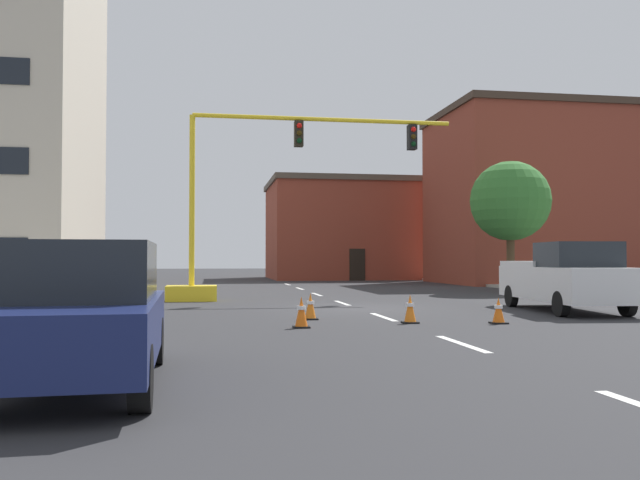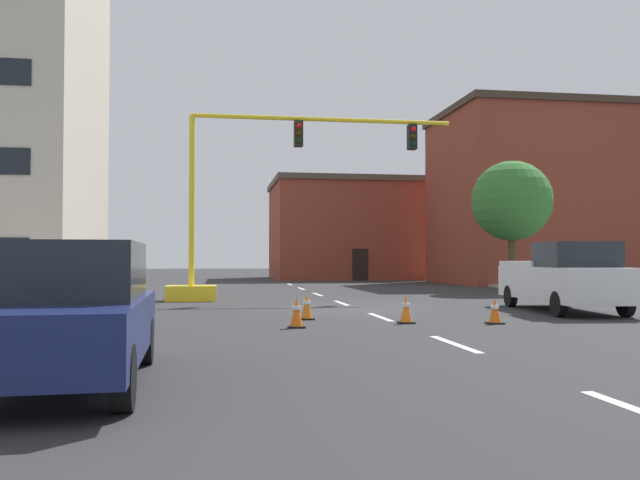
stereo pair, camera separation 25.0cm
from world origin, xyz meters
name	(u,v)px [view 2 (the right image)]	position (x,y,z in m)	size (l,w,h in m)	color
ground_plane	(356,309)	(0.00, 0.00, 0.00)	(160.00, 160.00, 0.00)	#2D2D30
sidewalk_right	(603,290)	(13.17, 8.00, 0.07)	(6.00, 56.00, 0.14)	#9E998E
lane_stripe_seg_1	(455,344)	(0.00, -8.50, 0.00)	(0.16, 2.40, 0.01)	silver
lane_stripe_seg_2	(380,317)	(0.00, -3.00, 0.00)	(0.16, 2.40, 0.01)	silver
lane_stripe_seg_3	(341,303)	(0.00, 2.50, 0.00)	(0.16, 2.40, 0.01)	silver
lane_stripe_seg_4	(317,294)	(0.00, 8.00, 0.00)	(0.16, 2.40, 0.01)	silver
lane_stripe_seg_5	(301,289)	(0.00, 13.50, 0.00)	(0.16, 2.40, 0.01)	silver
lane_stripe_seg_6	(290,284)	(0.00, 19.00, 0.00)	(0.16, 2.40, 0.01)	silver
building_brick_center	(347,230)	(5.51, 29.64, 3.69)	(11.38, 9.90, 7.37)	brown
building_row_right	(548,197)	(16.04, 18.46, 5.32)	(13.17, 9.31, 10.63)	brown
traffic_signal_gantry	(232,236)	(-3.69, 4.52, 2.34)	(10.64, 1.20, 6.83)	yellow
tree_right_mid	(512,201)	(9.03, 8.54, 4.14)	(3.64, 3.64, 5.98)	#4C3823
pickup_truck_white	(564,278)	(5.69, -2.04, 0.97)	(2.51, 5.57, 1.99)	white
sedan_navy_near_left	(66,312)	(-6.02, -11.51, 0.89)	(2.01, 4.56, 1.74)	navy
traffic_cone_roadside_a	(297,312)	(-2.48, -5.32, 0.34)	(0.36, 0.36, 0.69)	black
traffic_cone_roadside_b	(495,311)	(2.23, -5.14, 0.30)	(0.36, 0.36, 0.62)	black
traffic_cone_roadside_c	(307,307)	(-1.99, -3.40, 0.33)	(0.36, 0.36, 0.67)	black
traffic_cone_roadside_d	(406,309)	(0.21, -4.71, 0.34)	(0.36, 0.36, 0.69)	black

